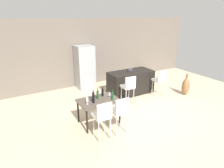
% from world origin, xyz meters
% --- Properties ---
extents(ground_plane, '(10.00, 10.00, 0.00)m').
position_xyz_m(ground_plane, '(0.00, 0.00, 0.00)').
color(ground_plane, '#C6B28E').
extents(back_wall, '(10.00, 0.12, 2.90)m').
position_xyz_m(back_wall, '(0.00, 3.14, 1.45)').
color(back_wall, '#665B51').
rests_on(back_wall, ground_plane).
extents(kitchen_island, '(1.80, 0.82, 0.92)m').
position_xyz_m(kitchen_island, '(0.38, 1.19, 0.46)').
color(kitchen_island, black).
rests_on(kitchen_island, ground_plane).
extents(bar_chair_left, '(0.41, 0.41, 1.05)m').
position_xyz_m(bar_chair_left, '(-0.27, 0.40, 0.70)').
color(bar_chair_left, silver).
rests_on(bar_chair_left, ground_plane).
extents(bar_chair_middle, '(0.41, 0.41, 1.05)m').
position_xyz_m(bar_chair_middle, '(1.19, 0.40, 0.70)').
color(bar_chair_middle, silver).
rests_on(bar_chair_middle, ground_plane).
extents(dining_table, '(1.15, 0.79, 0.74)m').
position_xyz_m(dining_table, '(-1.75, -0.23, 0.66)').
color(dining_table, '#4C4238').
rests_on(dining_table, ground_plane).
extents(dining_chair_near, '(0.40, 0.40, 1.05)m').
position_xyz_m(dining_chair_near, '(-2.01, -0.98, 0.70)').
color(dining_chair_near, silver).
rests_on(dining_chair_near, ground_plane).
extents(dining_chair_far, '(0.41, 0.41, 1.05)m').
position_xyz_m(dining_chair_far, '(-1.49, -0.98, 0.70)').
color(dining_chair_far, silver).
rests_on(dining_chair_far, ground_plane).
extents(wine_bottle_inner, '(0.07, 0.07, 0.30)m').
position_xyz_m(wine_bottle_inner, '(-1.38, -0.38, 0.85)').
color(wine_bottle_inner, '#194723').
rests_on(wine_bottle_inner, dining_table).
extents(wine_bottle_right, '(0.07, 0.07, 0.33)m').
position_xyz_m(wine_bottle_right, '(-1.89, -0.19, 0.87)').
color(wine_bottle_right, black).
rests_on(wine_bottle_right, dining_table).
extents(wine_bottle_corner, '(0.07, 0.07, 0.32)m').
position_xyz_m(wine_bottle_corner, '(-1.72, -0.13, 0.87)').
color(wine_bottle_corner, '#194723').
rests_on(wine_bottle_corner, dining_table).
extents(wine_bottle_near, '(0.06, 0.06, 0.34)m').
position_xyz_m(wine_bottle_near, '(-1.94, -0.32, 0.88)').
color(wine_bottle_near, black).
rests_on(wine_bottle_near, dining_table).
extents(wine_bottle_far, '(0.07, 0.07, 0.29)m').
position_xyz_m(wine_bottle_far, '(-1.51, -0.02, 0.86)').
color(wine_bottle_far, black).
rests_on(wine_bottle_far, dining_table).
extents(wine_glass_left, '(0.07, 0.07, 0.17)m').
position_xyz_m(wine_glass_left, '(-2.13, -0.31, 0.86)').
color(wine_glass_left, silver).
rests_on(wine_glass_left, dining_table).
extents(wine_glass_middle, '(0.07, 0.07, 0.17)m').
position_xyz_m(wine_glass_middle, '(-2.08, -0.17, 0.86)').
color(wine_glass_middle, silver).
rests_on(wine_glass_middle, dining_table).
extents(wine_glass_end, '(0.07, 0.07, 0.17)m').
position_xyz_m(wine_glass_end, '(-1.39, -0.25, 0.86)').
color(wine_glass_end, silver).
rests_on(wine_glass_end, dining_table).
extents(refrigerator, '(0.72, 0.68, 1.84)m').
position_xyz_m(refrigerator, '(-0.96, 2.70, 0.92)').
color(refrigerator, '#939699').
rests_on(refrigerator, ground_plane).
extents(fruit_bowl, '(0.23, 0.23, 0.07)m').
position_xyz_m(fruit_bowl, '(0.42, 1.31, 0.96)').
color(fruit_bowl, '#333338').
rests_on(fruit_bowl, kitchen_island).
extents(floor_vase, '(0.30, 0.30, 0.87)m').
position_xyz_m(floor_vase, '(2.20, -0.03, 0.35)').
color(floor_vase, brown).
rests_on(floor_vase, ground_plane).
extents(potted_plant, '(0.34, 0.34, 0.54)m').
position_xyz_m(potted_plant, '(2.17, 2.69, 0.31)').
color(potted_plant, '#38383D').
rests_on(potted_plant, ground_plane).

